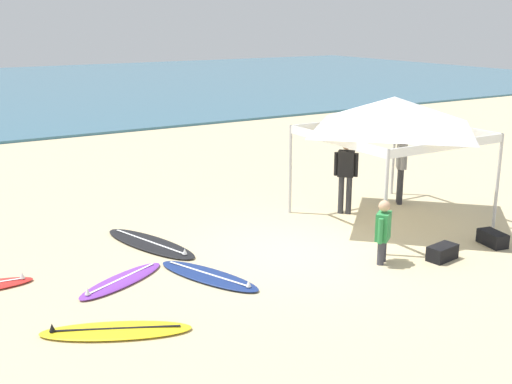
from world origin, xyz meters
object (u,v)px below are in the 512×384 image
object	(u,v)px
surfboard_black	(150,243)
surfboard_yellow	(115,331)
canopy_tent	(394,113)
gear_bag_by_pole	(493,238)
person_black	(346,172)
surfboard_purple	(121,280)
person_grey	(401,164)
person_green	(383,229)
gear_bag_near_tent	(442,253)
surfboard_navy	(209,276)

from	to	relation	value
surfboard_black	surfboard_yellow	xyz separation A→B (m)	(-1.82, -3.16, 0.00)
canopy_tent	gear_bag_by_pole	distance (m)	3.29
surfboard_black	person_black	bearing A→B (deg)	-4.17
surfboard_purple	gear_bag_by_pole	distance (m)	7.25
canopy_tent	person_grey	bearing A→B (deg)	36.39
surfboard_purple	person_black	world-z (taller)	person_black
surfboard_yellow	surfboard_purple	bearing A→B (deg)	67.67
surfboard_purple	surfboard_yellow	xyz separation A→B (m)	(-0.69, -1.68, -0.00)
canopy_tent	surfboard_black	xyz separation A→B (m)	(-5.19, 1.22, -2.35)
surfboard_black	surfboard_yellow	world-z (taller)	same
person_black	person_green	world-z (taller)	person_black
person_grey	person_black	bearing A→B (deg)	178.50
surfboard_black	surfboard_purple	world-z (taller)	same
surfboard_yellow	gear_bag_by_pole	xyz separation A→B (m)	(7.64, -0.37, 0.10)
canopy_tent	gear_bag_near_tent	bearing A→B (deg)	-109.06
person_green	canopy_tent	bearing A→B (deg)	44.91
surfboard_black	surfboard_purple	distance (m)	1.86
gear_bag_near_tent	surfboard_purple	bearing A→B (deg)	159.17
person_green	surfboard_yellow	bearing A→B (deg)	-179.31
surfboard_black	person_grey	distance (m)	6.40
surfboard_black	person_grey	world-z (taller)	person_grey
surfboard_navy	person_grey	xyz separation A→B (m)	(6.07, 1.69, 0.95)
canopy_tent	surfboard_purple	distance (m)	6.75
surfboard_navy	person_black	xyz separation A→B (m)	(4.41, 1.73, 0.95)
person_grey	gear_bag_by_pole	bearing A→B (deg)	-98.94
person_black	person_green	size ratio (longest dim) A/B	1.43
person_grey	person_green	size ratio (longest dim) A/B	1.43
surfboard_yellow	gear_bag_by_pole	world-z (taller)	gear_bag_by_pole
surfboard_black	person_black	size ratio (longest dim) A/B	1.53
gear_bag_near_tent	surfboard_yellow	bearing A→B (deg)	176.22
surfboard_black	gear_bag_by_pole	distance (m)	6.81
gear_bag_by_pole	person_black	bearing A→B (deg)	110.07
surfboard_black	person_green	bearing A→B (deg)	-43.27
surfboard_navy	gear_bag_near_tent	size ratio (longest dim) A/B	3.72
surfboard_navy	person_green	size ratio (longest dim) A/B	1.86
canopy_tent	gear_bag_by_pole	bearing A→B (deg)	-74.72
surfboard_black	surfboard_purple	size ratio (longest dim) A/B	1.37
surfboard_navy	gear_bag_near_tent	xyz separation A→B (m)	(4.13, -1.50, 0.10)
surfboard_navy	surfboard_purple	size ratio (longest dim) A/B	1.17
canopy_tent	surfboard_black	distance (m)	5.82
surfboard_navy	person_black	world-z (taller)	person_black
surfboard_purple	person_grey	distance (m)	7.59
surfboard_navy	surfboard_black	bearing A→B (deg)	96.76
surfboard_navy	surfboard_purple	distance (m)	1.50
surfboard_black	person_black	distance (m)	4.76
person_black	person_green	xyz separation A→B (m)	(-1.36, -2.76, -0.33)
person_black	surfboard_yellow	bearing A→B (deg)	-156.43
surfboard_purple	gear_bag_near_tent	xyz separation A→B (m)	(5.50, -2.09, 0.10)
surfboard_navy	person_black	distance (m)	4.83
surfboard_purple	surfboard_yellow	bearing A→B (deg)	-112.33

